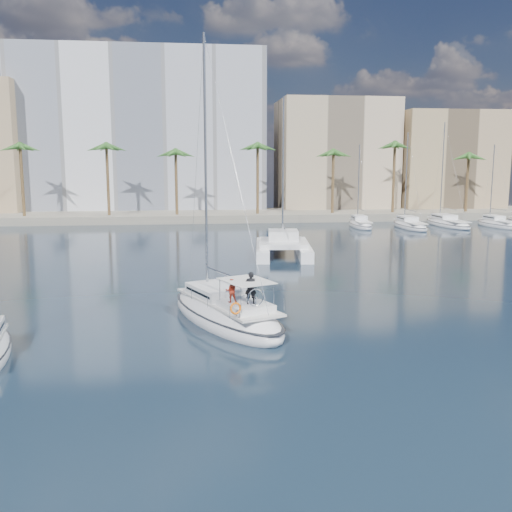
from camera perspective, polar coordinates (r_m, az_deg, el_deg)
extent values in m
plane|color=black|center=(32.83, 0.91, -6.64)|extent=(160.00, 160.00, 0.00)
cube|color=gray|center=(92.76, -4.13, 4.05)|extent=(120.00, 14.00, 1.20)
cube|color=silver|center=(104.70, -11.25, 11.84)|extent=(42.00, 16.00, 28.00)
cube|color=tan|center=(104.63, 7.87, 9.73)|extent=(20.00, 14.00, 20.00)
cube|color=tan|center=(109.52, 18.44, 8.80)|extent=(18.00, 12.00, 18.00)
cylinder|color=brown|center=(88.47, -4.04, 6.82)|extent=(0.44, 0.44, 10.50)
sphere|color=#2E5E22|center=(88.40, -4.08, 10.22)|extent=(3.60, 3.60, 3.60)
cylinder|color=brown|center=(96.28, 16.76, 6.65)|extent=(0.44, 0.44, 10.50)
sphere|color=#2E5E22|center=(96.22, 16.91, 9.77)|extent=(3.60, 3.60, 3.60)
ellipsoid|color=white|center=(32.87, -3.08, -6.00)|extent=(7.80, 11.94, 2.37)
ellipsoid|color=black|center=(32.78, -3.09, -5.43)|extent=(7.87, 12.05, 0.18)
cube|color=silver|center=(32.45, -2.92, -4.55)|extent=(5.72, 8.90, 0.12)
cube|color=silver|center=(33.52, -3.95, -3.48)|extent=(3.71, 4.39, 0.60)
cube|color=black|center=(33.52, -3.95, -3.45)|extent=(3.56, 4.00, 0.14)
cylinder|color=#B7BABF|center=(33.89, -5.06, 8.90)|extent=(0.15, 0.15, 14.98)
cylinder|color=#B7BABF|center=(32.41, -3.21, -1.75)|extent=(1.90, 4.29, 0.11)
cube|color=silver|center=(30.51, -1.06, -4.98)|extent=(3.11, 3.47, 0.36)
cube|color=silver|center=(30.10, -0.97, -2.50)|extent=(3.11, 3.47, 0.04)
torus|color=silver|center=(29.41, -0.04, -4.17)|extent=(0.90, 0.42, 0.96)
torus|color=orange|center=(28.46, -2.06, -5.26)|extent=(0.66, 0.43, 0.64)
imported|color=black|center=(29.95, -0.55, -3.20)|extent=(0.63, 0.42, 1.71)
imported|color=maroon|center=(30.37, -2.50, -3.47)|extent=(0.63, 0.50, 1.27)
cube|color=white|center=(56.20, 0.68, 0.63)|extent=(2.49, 10.48, 1.10)
cube|color=white|center=(56.36, 4.76, 0.62)|extent=(2.49, 10.48, 1.10)
cube|color=silver|center=(55.62, 2.75, 1.31)|extent=(5.29, 6.26, 0.50)
cube|color=silver|center=(56.04, 2.73, 2.09)|extent=(3.23, 3.46, 1.00)
cube|color=black|center=(56.04, 2.73, 2.14)|extent=(3.20, 3.05, 0.18)
cylinder|color=#B7BABF|center=(57.17, 2.72, 8.70)|extent=(0.18, 0.18, 13.88)
ellipsoid|color=silver|center=(36.27, -1.07, -3.31)|extent=(0.22, 0.42, 0.20)
sphere|color=silver|center=(36.46, -1.10, -3.21)|extent=(0.11, 0.11, 0.11)
cube|color=gray|center=(36.23, -1.54, -3.28)|extent=(0.48, 0.17, 0.11)
cube|color=gray|center=(36.29, -0.60, -3.25)|extent=(0.48, 0.17, 0.11)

